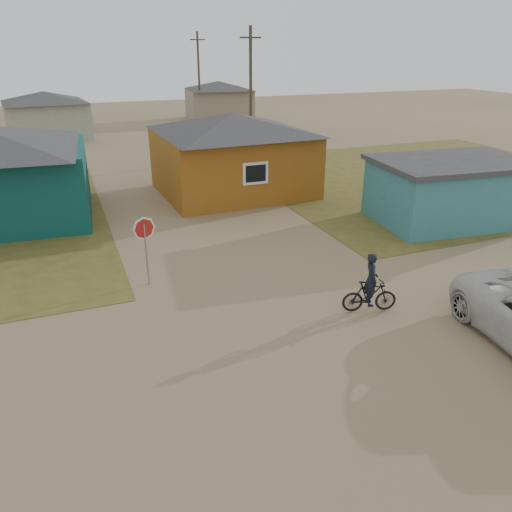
{
  "coord_description": "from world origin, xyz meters",
  "views": [
    {
      "loc": [
        -5.45,
        -9.32,
        6.94
      ],
      "look_at": [
        -0.61,
        3.0,
        1.3
      ],
      "focal_mm": 35.0,
      "sensor_mm": 36.0,
      "label": 1
    }
  ],
  "objects": [
    {
      "name": "grass_ne",
      "position": [
        14.0,
        13.0,
        0.01
      ],
      "size": [
        20.0,
        18.0,
        0.0
      ],
      "primitive_type": "cube",
      "color": "brown",
      "rests_on": "ground"
    },
    {
      "name": "utility_pole_near",
      "position": [
        6.5,
        22.0,
        4.14
      ],
      "size": [
        1.4,
        0.2,
        8.0
      ],
      "color": "#46382A",
      "rests_on": "ground"
    },
    {
      "name": "house_beige_east",
      "position": [
        10.0,
        40.0,
        1.86
      ],
      "size": [
        6.95,
        6.05,
        3.6
      ],
      "color": "gray",
      "rests_on": "ground"
    },
    {
      "name": "utility_pole_far",
      "position": [
        7.5,
        38.0,
        4.14
      ],
      "size": [
        1.4,
        0.2,
        8.0
      ],
      "color": "#46382A",
      "rests_on": "ground"
    },
    {
      "name": "ground",
      "position": [
        0.0,
        0.0,
        0.0
      ],
      "size": [
        120.0,
        120.0,
        0.0
      ],
      "primitive_type": "plane",
      "color": "#8C7551"
    },
    {
      "name": "stop_sign",
      "position": [
        -3.43,
        4.98,
        1.65
      ],
      "size": [
        0.72,
        0.12,
        2.22
      ],
      "color": "gray",
      "rests_on": "ground"
    },
    {
      "name": "house_yellow",
      "position": [
        2.5,
        14.0,
        2.0
      ],
      "size": [
        7.72,
        6.76,
        3.9
      ],
      "color": "#925516",
      "rests_on": "ground"
    },
    {
      "name": "house_pale_west",
      "position": [
        -6.0,
        34.0,
        1.86
      ],
      "size": [
        7.04,
        6.15,
        3.6
      ],
      "color": "#999F89",
      "rests_on": "ground"
    },
    {
      "name": "cyclist",
      "position": [
        2.01,
        1.01,
        0.64
      ],
      "size": [
        1.6,
        0.86,
        1.75
      ],
      "color": "black",
      "rests_on": "ground"
    },
    {
      "name": "shed_turquoise",
      "position": [
        9.5,
        6.5,
        1.31
      ],
      "size": [
        6.71,
        4.93,
        2.6
      ],
      "color": "teal",
      "rests_on": "ground"
    }
  ]
}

